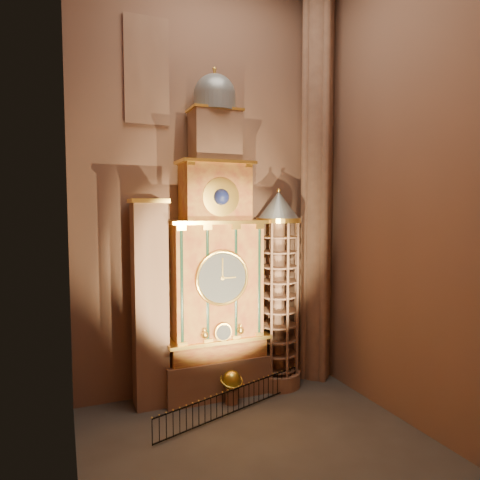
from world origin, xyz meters
name	(u,v)px	position (x,y,z in m)	size (l,w,h in m)	color
floor	(256,440)	(0.00, 0.00, 0.00)	(14.00, 14.00, 0.00)	#383330
wall_back	(209,185)	(0.00, 6.00, 11.00)	(22.00, 22.00, 0.00)	#865C48
wall_left	(69,171)	(-7.00, 0.00, 11.00)	(22.00, 22.00, 0.00)	#865C48
wall_right	(393,181)	(7.00, 0.00, 11.00)	(22.00, 22.00, 0.00)	#865C48
astronomical_clock	(216,268)	(0.00, 4.96, 6.68)	(5.60, 2.41, 16.70)	#8C634C
portrait_tower	(150,303)	(-3.40, 4.98, 5.15)	(1.80, 1.60, 10.20)	#8C634C
stair_turret	(278,291)	(3.50, 4.70, 5.27)	(2.50, 2.50, 10.80)	#8C634C
gothic_pier	(317,186)	(6.10, 5.00, 11.00)	(2.04, 2.04, 22.00)	#8C634C
stained_glass_window	(147,70)	(-3.20, 5.92, 16.50)	(2.20, 0.14, 5.20)	navy
celestial_globe	(232,384)	(0.34, 3.60, 1.00)	(1.26, 1.21, 1.67)	#8C634C
iron_railing	(233,401)	(0.01, 2.53, 0.63)	(8.24, 2.77, 1.15)	black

